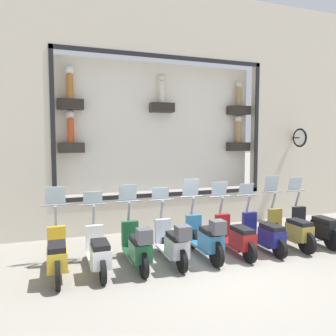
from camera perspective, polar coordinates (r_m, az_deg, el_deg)
name	(u,v)px	position (r m, az deg, el deg)	size (l,w,h in m)	color
ground_plane	(220,271)	(7.06, 9.02, -17.23)	(120.00, 120.00, 0.00)	gray
building_facade	(163,110)	(9.92, -0.82, 10.12)	(1.24, 36.00, 7.04)	beige
scooter_black_0	(316,227)	(9.32, 24.40, -9.33)	(1.81, 0.61, 1.64)	black
scooter_olive_1	(291,230)	(8.80, 20.64, -10.00)	(1.81, 0.61, 1.71)	black
scooter_navy_2	(265,234)	(8.33, 16.46, -10.95)	(1.79, 0.60, 1.54)	black
scooter_red_3	(236,237)	(7.91, 11.73, -11.63)	(1.79, 0.60, 1.61)	black
scooter_teal_4	(206,238)	(7.49, 6.66, -11.94)	(1.81, 0.61, 1.72)	black
scooter_silver_5	(173,243)	(7.18, 0.93, -12.87)	(1.80, 0.60, 1.54)	black
scooter_green_6	(137,246)	(6.96, -5.34, -13.38)	(1.80, 0.60, 1.65)	black
scooter_white_7	(99,252)	(6.90, -12.00, -14.16)	(1.79, 0.61, 1.53)	black
scooter_yellow_8	(57,255)	(6.85, -18.76, -14.15)	(1.81, 0.61, 1.67)	black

